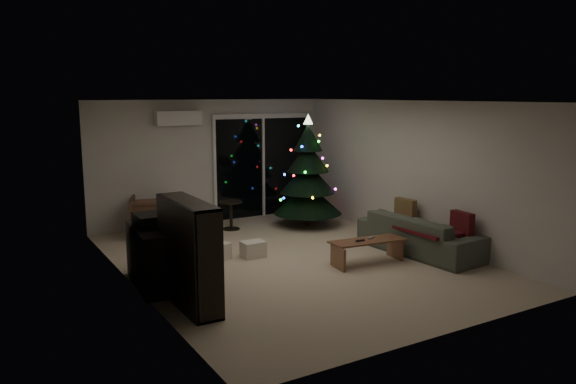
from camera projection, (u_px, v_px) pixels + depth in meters
name	position (u px, v px, depth m)	size (l,w,h in m)	color
room	(272.00, 182.00, 10.24)	(6.50, 7.51, 2.60)	beige
bookshelf	(176.00, 256.00, 6.84)	(0.34, 1.33, 1.33)	black
media_cabinet	(153.00, 256.00, 7.70)	(0.50, 1.33, 0.83)	black
stereo	(151.00, 220.00, 7.61)	(0.42, 0.50, 0.18)	black
armchair	(154.00, 216.00, 10.42)	(0.81, 0.83, 0.75)	#462D1E
ottoman	(200.00, 246.00, 8.86)	(0.53, 0.53, 0.48)	#ECE5C6
cardboard_box_a	(218.00, 252.00, 8.93)	(0.37, 0.28, 0.26)	silver
cardboard_box_b	(253.00, 249.00, 9.09)	(0.37, 0.28, 0.26)	silver
side_table	(231.00, 215.00, 10.92)	(0.45, 0.45, 0.56)	black
floor_lamp	(154.00, 187.00, 11.11)	(0.26, 0.26, 1.60)	black
sofa	(420.00, 234.00, 9.29)	(2.18, 0.85, 0.64)	#4D4F4A
sofa_throw	(416.00, 226.00, 9.22)	(0.68, 1.57, 0.05)	#551E17
cushion_a	(405.00, 210.00, 9.92)	(0.13, 0.42, 0.42)	olive
cushion_b	(462.00, 225.00, 8.82)	(0.13, 0.42, 0.42)	#551E17
coffee_table	(367.00, 252.00, 8.74)	(1.19, 0.41, 0.38)	#8A5E41
remote_a	(360.00, 240.00, 8.63)	(0.15, 0.04, 0.02)	black
remote_b	(371.00, 238.00, 8.80)	(0.14, 0.04, 0.02)	slate
christmas_tree	(308.00, 171.00, 11.10)	(1.37, 1.37, 2.21)	black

